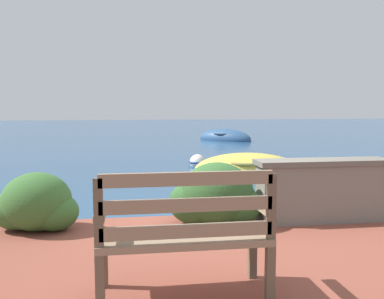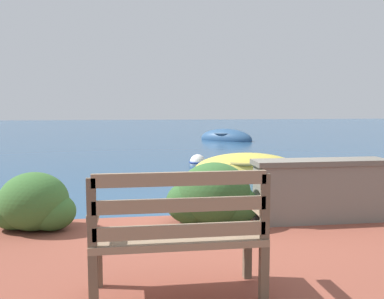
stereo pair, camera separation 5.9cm
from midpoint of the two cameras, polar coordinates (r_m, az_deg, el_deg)
ground_plane at (r=5.51m, az=4.28°, el=-10.72°), size 80.00×80.00×0.00m
park_bench at (r=3.04m, az=-1.59°, el=-10.84°), size 1.22×0.48×0.93m
stone_wall at (r=5.24m, az=16.68°, el=-5.18°), size 1.59×0.39×0.73m
hedge_clump_far_left at (r=4.98m, az=-20.44°, el=-6.98°), size 0.94×0.67×0.64m
hedge_clump_left at (r=4.90m, az=2.81°, el=-6.43°), size 1.05×0.76×0.71m
rowboat_nearest at (r=9.90m, az=7.32°, el=-2.81°), size 2.68×1.72×0.85m
rowboat_mid at (r=19.03m, az=4.31°, el=1.45°), size 2.59×2.57×0.90m
mooring_buoy at (r=11.27m, az=0.60°, el=-1.70°), size 0.46×0.46×0.42m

